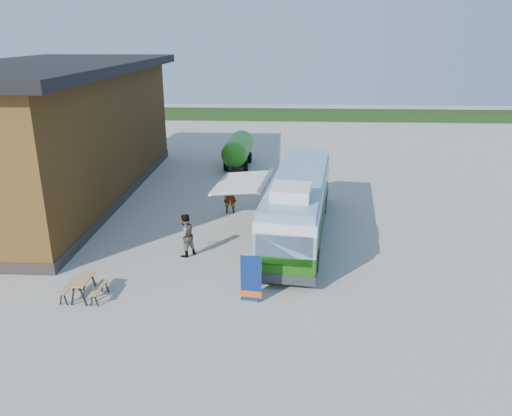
# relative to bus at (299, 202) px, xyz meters

# --- Properties ---
(ground) EXTENTS (100.00, 100.00, 0.00)m
(ground) POSITION_rel_bus_xyz_m (-3.13, -4.65, -1.63)
(ground) COLOR #BCB7AD
(ground) RESTS_ON ground
(barn) EXTENTS (9.60, 21.20, 7.50)m
(barn) POSITION_rel_bus_xyz_m (-13.63, 5.35, 1.96)
(barn) COLOR brown
(barn) RESTS_ON ground
(hedge) EXTENTS (40.00, 3.00, 1.00)m
(hedge) POSITION_rel_bus_xyz_m (4.87, 33.35, -1.13)
(hedge) COLOR #264419
(hedge) RESTS_ON ground
(bus) EXTENTS (3.70, 11.33, 3.42)m
(bus) POSITION_rel_bus_xyz_m (0.00, 0.00, 0.00)
(bus) COLOR #1C6711
(bus) RESTS_ON ground
(awning) EXTENTS (2.79, 4.02, 0.49)m
(awning) POSITION_rel_bus_xyz_m (-2.46, 0.35, 0.86)
(awning) COLOR white
(awning) RESTS_ON ground
(banner) EXTENTS (0.76, 0.24, 1.75)m
(banner) POSITION_rel_bus_xyz_m (-1.80, -6.23, -0.92)
(banner) COLOR navy
(banner) RESTS_ON ground
(picnic_table) EXTENTS (1.39, 1.25, 0.77)m
(picnic_table) POSITION_rel_bus_xyz_m (-7.76, -6.36, -1.05)
(picnic_table) COLOR tan
(picnic_table) RESTS_ON ground
(person_a) EXTENTS (0.77, 0.58, 1.91)m
(person_a) POSITION_rel_bus_xyz_m (-3.48, 2.93, -0.68)
(person_a) COLOR #999999
(person_a) RESTS_ON ground
(person_b) EXTENTS (1.14, 1.14, 1.87)m
(person_b) POSITION_rel_bus_xyz_m (-4.82, -2.56, -0.70)
(person_b) COLOR #999999
(person_b) RESTS_ON ground
(slurry_tanker) EXTENTS (1.94, 5.99, 2.21)m
(slurry_tanker) POSITION_rel_bus_xyz_m (-3.92, 12.62, -0.36)
(slurry_tanker) COLOR #2D8A19
(slurry_tanker) RESTS_ON ground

